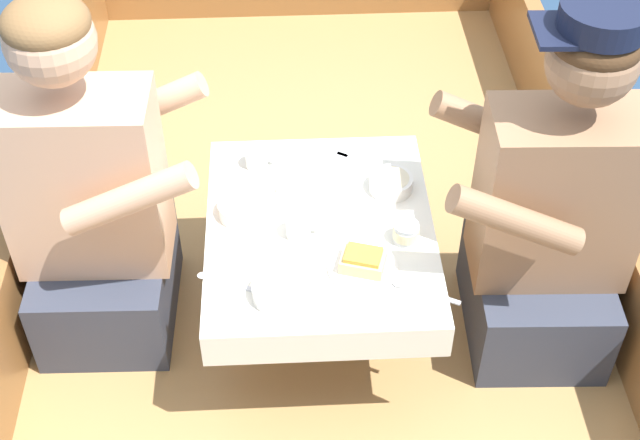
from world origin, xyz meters
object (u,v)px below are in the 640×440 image
Objects in this scene: person_starboard at (551,219)px; tin_can at (406,232)px; coffee_cup_port at (299,226)px; coffee_cup_starboard at (257,157)px; person_port at (92,207)px; sandwich at (363,260)px.

person_starboard is 15.72× the size of tin_can.
person_starboard reaches higher than coffee_cup_port.
tin_can is at bearing 6.22° from person_starboard.
person_port is at bearing -157.64° from coffee_cup_starboard.
person_port reaches higher than sandwich.
person_starboard is 8.38× the size of sandwich.
tin_can is at bearing 39.61° from sandwich.
coffee_cup_starboard is (-0.11, 0.28, -0.00)m from coffee_cup_port.
sandwich is (0.70, -0.24, 0.01)m from person_port.
person_starboard reaches higher than person_port.
person_port is 1.20m from person_starboard.
person_starboard reaches higher than sandwich.
tin_can is (0.12, 0.10, -0.00)m from sandwich.
sandwich is 1.88× the size of tin_can.
person_port is 0.99× the size of person_starboard.
sandwich is at bearing -57.66° from coffee_cup_starboard.
tin_can is at bearing -39.67° from coffee_cup_starboard.
person_port is at bearing 169.06° from coffee_cup_port.
person_port reaches higher than coffee_cup_port.
person_starboard is at bearing -20.75° from coffee_cup_starboard.
coffee_cup_starboard is (0.43, 0.18, 0.00)m from person_port.
person_port is 0.47m from coffee_cup_starboard.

